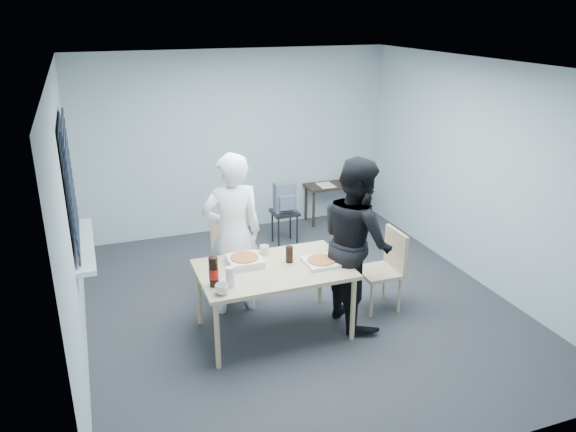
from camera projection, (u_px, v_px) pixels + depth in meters
name	position (u px, v px, depth m)	size (l,w,h in m)	color
room	(73.00, 193.00, 5.42)	(5.00, 5.00, 5.00)	#2B2B30
dining_table	(274.00, 273.00, 5.53)	(1.48, 0.94, 0.72)	tan
chair_far	(231.00, 252.00, 6.38)	(0.42, 0.42, 0.89)	tan
chair_right	(386.00, 264.00, 6.07)	(0.42, 0.42, 0.89)	tan
person_white	(233.00, 235.00, 5.88)	(0.65, 0.42, 1.77)	white
person_black	(356.00, 241.00, 5.71)	(0.86, 0.47, 1.77)	black
side_table	(334.00, 189.00, 8.58)	(0.88, 0.39, 0.59)	#352118
stool	(285.00, 219.00, 7.76)	(0.35, 0.35, 0.49)	black
backpack	(285.00, 198.00, 7.64)	(0.29, 0.21, 0.41)	slate
pizza_box_a	(245.00, 261.00, 5.57)	(0.33, 0.33, 0.08)	white
pizza_box_b	(321.00, 262.00, 5.59)	(0.33, 0.33, 0.05)	white
mug_a	(222.00, 289.00, 4.99)	(0.12, 0.12, 0.10)	white
mug_b	(264.00, 250.00, 5.80)	(0.10, 0.10, 0.09)	white
cola_glass	(289.00, 254.00, 5.60)	(0.08, 0.08, 0.17)	black
soda_bottle	(214.00, 272.00, 5.11)	(0.09, 0.09, 0.29)	black
plastic_cups	(230.00, 277.00, 5.11)	(0.08, 0.08, 0.19)	silver
rubber_band	(311.00, 274.00, 5.38)	(0.05, 0.05, 0.00)	red
papers	(326.00, 185.00, 8.48)	(0.22, 0.30, 0.01)	white
black_box	(348.00, 181.00, 8.60)	(0.14, 0.10, 0.06)	black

